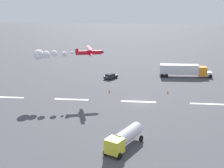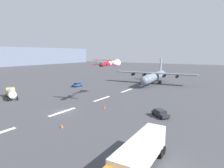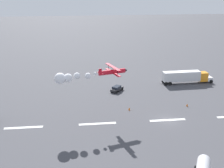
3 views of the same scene
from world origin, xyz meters
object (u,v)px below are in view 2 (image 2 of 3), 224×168
cargo_transport_plane (154,77)px  semi_truck_orange (136,158)px  fuel_tanker_truck (11,93)px  traffic_cone_near (62,126)px  traffic_cone_far (105,107)px  stunt_biplane_red (113,63)px  followme_car_yellow (160,113)px  airport_staff_sedan (77,85)px

cargo_transport_plane → semi_truck_orange: bearing=-160.8°
fuel_tanker_truck → traffic_cone_near: fuel_tanker_truck is taller
cargo_transport_plane → traffic_cone_far: size_ratio=47.36×
stunt_biplane_red → followme_car_yellow: 23.28m
cargo_transport_plane → airport_staff_sedan: bearing=134.4°
followme_car_yellow → airport_staff_sedan: bearing=64.9°
followme_car_yellow → traffic_cone_far: bearing=94.8°
fuel_tanker_truck → followme_car_yellow: (6.89, -43.24, -0.92)m
airport_staff_sedan → traffic_cone_far: (-20.33, -27.34, -0.44)m
stunt_biplane_red → traffic_cone_far: (-11.68, -4.91, -9.96)m
airport_staff_sedan → traffic_cone_far: airport_staff_sedan is taller
semi_truck_orange → traffic_cone_far: semi_truck_orange is taller
cargo_transport_plane → stunt_biplane_red: (-31.49, 0.92, 7.13)m
followme_car_yellow → airport_staff_sedan: same height
semi_truck_orange → followme_car_yellow: (21.38, 4.58, -1.32)m
fuel_tanker_truck → airport_staff_sedan: fuel_tanker_truck is taller
airport_staff_sedan → traffic_cone_near: (-34.79, -27.99, -0.44)m
fuel_tanker_truck → traffic_cone_far: (5.75, -29.71, -1.36)m
followme_car_yellow → stunt_biplane_red: bearing=60.3°
fuel_tanker_truck → traffic_cone_far: 30.29m
followme_car_yellow → fuel_tanker_truck: bearing=99.1°
stunt_biplane_red → semi_truck_orange: bearing=-144.2°
stunt_biplane_red → cargo_transport_plane: bearing=-1.7°
stunt_biplane_red → followme_car_yellow: stunt_biplane_red is taller
stunt_biplane_red → traffic_cone_near: bearing=-168.0°
cargo_transport_plane → semi_truck_orange: size_ratio=2.32×
airport_staff_sedan → semi_truck_orange: bearing=-131.7°
semi_truck_orange → airport_staff_sedan: (40.56, 45.45, -1.32)m
stunt_biplane_red → fuel_tanker_truck: stunt_biplane_red is taller
semi_truck_orange → followme_car_yellow: semi_truck_orange is taller
traffic_cone_far → traffic_cone_near: bearing=-177.4°
semi_truck_orange → fuel_tanker_truck: 49.97m
fuel_tanker_truck → airport_staff_sedan: bearing=-5.2°
followme_car_yellow → traffic_cone_far: size_ratio=5.96×
cargo_transport_plane → traffic_cone_far: (-43.17, -4.00, -2.83)m
cargo_transport_plane → stunt_biplane_red: stunt_biplane_red is taller
traffic_cone_far → stunt_biplane_red: bearing=22.8°
cargo_transport_plane → semi_truck_orange: cargo_transport_plane is taller
semi_truck_orange → traffic_cone_far: size_ratio=20.39×
cargo_transport_plane → stunt_biplane_red: size_ratio=2.23×
semi_truck_orange → stunt_biplane_red: bearing=35.8°
traffic_cone_near → followme_car_yellow: bearing=-39.5°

